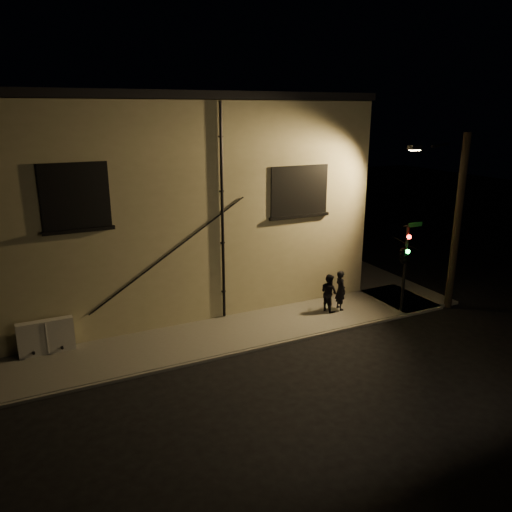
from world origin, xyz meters
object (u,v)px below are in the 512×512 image
utility_cabinet (46,337)px  streetlamp_pole (455,219)px  pedestrian_a (340,290)px  traffic_signal (404,254)px  pedestrian_b (329,293)px

utility_cabinet → streetlamp_pole: (15.70, -2.66, 3.15)m
utility_cabinet → pedestrian_a: pedestrian_a is taller
streetlamp_pole → utility_cabinet: bearing=170.4°
utility_cabinet → streetlamp_pole: size_ratio=0.25×
pedestrian_a → traffic_signal: (2.01, -1.36, 1.67)m
pedestrian_a → streetlamp_pole: streetlamp_pole is taller
traffic_signal → pedestrian_a: bearing=145.9°
utility_cabinet → streetlamp_pole: streetlamp_pole is taller
utility_cabinet → pedestrian_b: size_ratio=1.15×
traffic_signal → streetlamp_pole: (2.39, -0.18, 1.25)m
pedestrian_b → streetlamp_pole: 5.97m
pedestrian_b → streetlamp_pole: (4.93, -1.60, 2.96)m
pedestrian_a → pedestrian_b: (-0.53, 0.06, -0.05)m
pedestrian_a → pedestrian_b: 0.53m
pedestrian_b → streetlamp_pole: size_ratio=0.22×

